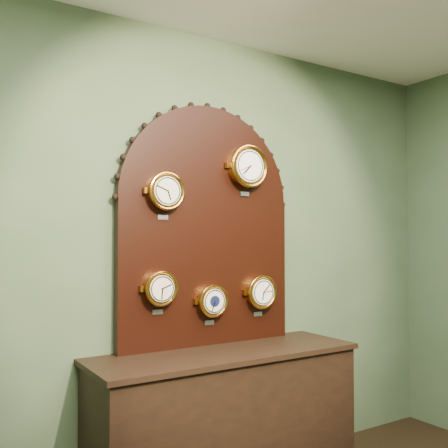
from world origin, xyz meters
TOP-DOWN VIEW (x-y plane):
  - wall_back at (0.00, 2.50)m, footprint 4.00×0.00m
  - shop_counter at (0.00, 2.23)m, footprint 1.60×0.50m
  - display_board at (0.00, 2.45)m, footprint 1.26×0.06m
  - roman_clock at (-0.32, 2.38)m, footprint 0.23×0.08m
  - arabic_clock at (0.27, 2.38)m, footprint 0.28×0.08m
  - hygrometer at (-0.36, 2.38)m, footprint 0.21×0.08m
  - barometer at (-0.00, 2.38)m, footprint 0.20×0.08m
  - tide_clock at (0.37, 2.38)m, footprint 0.22×0.08m

SIDE VIEW (x-z plane):
  - shop_counter at x=0.00m, z-range 0.00..0.80m
  - barometer at x=0.00m, z-range 0.98..1.24m
  - tide_clock at x=0.37m, z-range 1.01..1.28m
  - hygrometer at x=-0.36m, z-range 1.07..1.33m
  - wall_back at x=0.00m, z-range -0.60..3.40m
  - display_board at x=0.00m, z-range 0.86..2.39m
  - roman_clock at x=-0.32m, z-range 1.63..1.91m
  - arabic_clock at x=0.27m, z-range 1.80..2.13m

